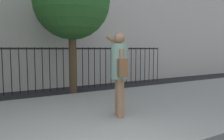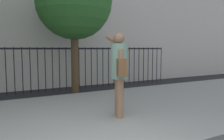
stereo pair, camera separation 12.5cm
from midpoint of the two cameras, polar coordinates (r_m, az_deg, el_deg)
name	(u,v)px [view 2 (the right image)]	position (r m, az deg, el deg)	size (l,w,h in m)	color
sidewalk	(55,121)	(4.79, -13.57, -12.59)	(28.00, 4.40, 0.15)	gray
iron_fence	(26,64)	(8.21, -20.55, 1.42)	(12.03, 0.04, 1.60)	black
pedestrian_on_phone	(119,68)	(4.54, 2.66, 0.46)	(0.54, 0.72, 1.72)	#936B4C
street_tree_mid	(74,2)	(7.77, -9.15, 16.72)	(2.50, 2.50, 4.34)	#4C3823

